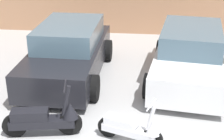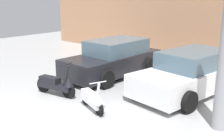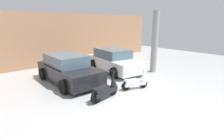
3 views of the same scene
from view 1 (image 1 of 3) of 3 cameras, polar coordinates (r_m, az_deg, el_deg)
name	(u,v)px [view 1 (image 1 of 3)]	position (r m, az deg, el deg)	size (l,w,h in m)	color
scooter_front_left	(46,118)	(7.12, -10.99, -7.88)	(1.61, 0.65, 1.13)	black
scooter_front_right	(132,128)	(6.81, 3.40, -9.62)	(1.32, 0.69, 0.96)	black
car_rear_left	(69,52)	(9.67, -7.19, 2.99)	(2.12, 4.34, 1.47)	black
car_rear_center	(190,56)	(9.58, 12.80, 2.31)	(2.47, 4.45, 1.44)	white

